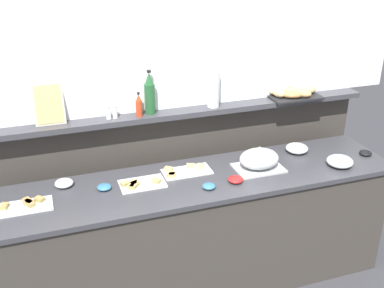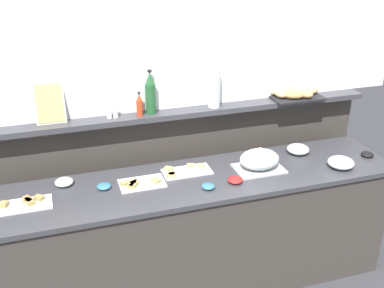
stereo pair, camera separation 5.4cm
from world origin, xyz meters
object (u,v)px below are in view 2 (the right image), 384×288
(sandwich_platter_side, at_px, (140,183))
(water_carafe, at_px, (214,89))
(serving_cloche, at_px, (260,160))
(glass_bowl_medium, at_px, (298,149))
(glass_bowl_small, at_px, (341,163))
(condiment_bowl_dark, at_px, (208,186))
(salt_shaker, at_px, (109,112))
(condiment_bowl_teal, at_px, (104,186))
(framed_picture, at_px, (49,102))
(glass_bowl_large, at_px, (64,182))
(condiment_bowl_red, at_px, (235,180))
(bread_basket, at_px, (293,93))
(condiment_bowl_cream, at_px, (367,154))
(sandwich_platter_front, at_px, (22,204))
(wine_bottle_green, at_px, (150,94))
(hot_sauce_bottle, at_px, (139,105))
(sandwich_platter_rear, at_px, (185,171))
(pepper_shaker, at_px, (116,112))

(sandwich_platter_side, relative_size, water_carafe, 1.08)
(serving_cloche, bearing_deg, glass_bowl_medium, 21.56)
(glass_bowl_small, bearing_deg, condiment_bowl_dark, 179.91)
(salt_shaker, bearing_deg, condiment_bowl_teal, -107.97)
(serving_cloche, relative_size, framed_picture, 1.17)
(serving_cloche, relative_size, condiment_bowl_teal, 3.62)
(glass_bowl_large, relative_size, condiment_bowl_red, 1.17)
(glass_bowl_small, bearing_deg, bread_basket, 101.10)
(serving_cloche, distance_m, condiment_bowl_dark, 0.46)
(water_carafe, bearing_deg, framed_picture, 178.10)
(condiment_bowl_dark, bearing_deg, framed_picture, 147.17)
(condiment_bowl_cream, bearing_deg, glass_bowl_medium, 156.24)
(condiment_bowl_cream, height_order, condiment_bowl_dark, condiment_bowl_cream)
(sandwich_platter_front, xyz_separation_m, condiment_bowl_teal, (0.51, 0.06, 0.01))
(condiment_bowl_red, bearing_deg, sandwich_platter_front, 174.89)
(condiment_bowl_cream, xyz_separation_m, condiment_bowl_teal, (-1.94, 0.12, 0.00))
(wine_bottle_green, distance_m, water_carafe, 0.47)
(sandwich_platter_front, xyz_separation_m, hot_sauce_bottle, (0.83, 0.40, 0.41))
(sandwich_platter_rear, bearing_deg, glass_bowl_small, -13.46)
(sandwich_platter_side, xyz_separation_m, wine_bottle_green, (0.18, 0.39, 0.48))
(serving_cloche, xyz_separation_m, glass_bowl_small, (0.57, -0.14, -0.04))
(sandwich_platter_front, distance_m, glass_bowl_large, 0.32)
(hot_sauce_bottle, bearing_deg, water_carafe, 1.82)
(condiment_bowl_red, distance_m, wine_bottle_green, 0.85)
(condiment_bowl_dark, xyz_separation_m, condiment_bowl_teal, (-0.65, 0.21, 0.00))
(condiment_bowl_cream, xyz_separation_m, condiment_bowl_red, (-1.09, -0.07, 0.00))
(sandwich_platter_front, height_order, glass_bowl_small, glass_bowl_small)
(sandwich_platter_rear, relative_size, serving_cloche, 1.00)
(framed_picture, height_order, water_carafe, framed_picture)
(framed_picture, distance_m, water_carafe, 1.16)
(hot_sauce_bottle, bearing_deg, glass_bowl_small, -22.21)
(condiment_bowl_teal, xyz_separation_m, wine_bottle_green, (0.41, 0.37, 0.47))
(sandwich_platter_rear, distance_m, condiment_bowl_teal, 0.57)
(condiment_bowl_teal, bearing_deg, glass_bowl_small, -7.14)
(condiment_bowl_cream, bearing_deg, condiment_bowl_dark, -176.00)
(condiment_bowl_dark, bearing_deg, condiment_bowl_cream, 4.00)
(salt_shaker, relative_size, bread_basket, 0.20)
(sandwich_platter_rear, bearing_deg, condiment_bowl_dark, -72.11)
(bread_basket, bearing_deg, condiment_bowl_red, -142.03)
(condiment_bowl_teal, height_order, water_carafe, water_carafe)
(condiment_bowl_dark, distance_m, framed_picture, 1.20)
(sandwich_platter_front, height_order, condiment_bowl_cream, sandwich_platter_front)
(condiment_bowl_cream, xyz_separation_m, framed_picture, (-2.21, 0.51, 0.48))
(wine_bottle_green, relative_size, salt_shaker, 3.63)
(glass_bowl_small, distance_m, hot_sauce_bottle, 1.48)
(sandwich_platter_side, bearing_deg, glass_bowl_small, -7.34)
(sandwich_platter_side, height_order, pepper_shaker, pepper_shaker)
(sandwich_platter_rear, relative_size, wine_bottle_green, 1.08)
(glass_bowl_medium, bearing_deg, sandwich_platter_rear, -177.57)
(pepper_shaker, relative_size, bread_basket, 0.20)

